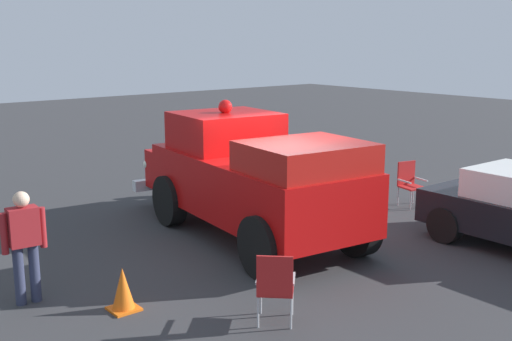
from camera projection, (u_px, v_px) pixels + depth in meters
name	position (u px, v px, depth m)	size (l,w,h in m)	color
ground_plane	(277.00, 246.00, 11.73)	(60.00, 60.00, 0.00)	#333335
vintage_fire_truck	(249.00, 176.00, 12.12)	(6.17, 2.96, 2.59)	black
lawn_chair_near_truck	(219.00, 171.00, 15.49)	(0.65, 0.65, 1.02)	#B7BABF
lawn_chair_by_car	(409.00, 180.00, 14.47)	(0.59, 0.60, 1.02)	#B7BABF
lawn_chair_spare	(275.00, 284.00, 8.40)	(0.69, 0.69, 1.02)	#B7BABF
spectator_seated	(220.00, 168.00, 15.34)	(0.64, 0.56, 1.29)	#383842
spectator_standing	(24.00, 240.00, 9.04)	(0.29, 0.65, 1.68)	#2D334C
traffic_cone	(123.00, 290.00, 8.92)	(0.40, 0.40, 0.64)	orange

